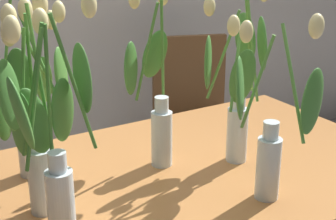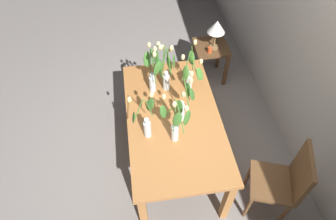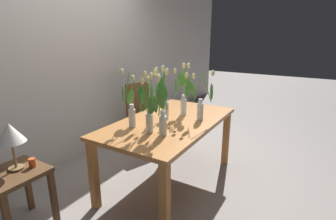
# 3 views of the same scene
# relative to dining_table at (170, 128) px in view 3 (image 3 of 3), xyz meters

# --- Properties ---
(ground_plane) EXTENTS (18.00, 18.00, 0.00)m
(ground_plane) POSITION_rel_dining_table_xyz_m (0.00, 0.00, -0.65)
(ground_plane) COLOR gray
(room_wall_rear) EXTENTS (9.00, 0.10, 2.70)m
(room_wall_rear) POSITION_rel_dining_table_xyz_m (0.00, 1.43, 0.70)
(room_wall_rear) COLOR beige
(room_wall_rear) RESTS_ON ground
(dining_table) EXTENTS (1.60, 0.90, 0.74)m
(dining_table) POSITION_rel_dining_table_xyz_m (0.00, 0.00, 0.00)
(dining_table) COLOR #B7753D
(dining_table) RESTS_ON ground
(tulip_vase_0) EXTENTS (0.25, 0.18, 0.59)m
(tulip_vase_0) POSITION_rel_dining_table_xyz_m (-0.40, -0.14, 0.33)
(tulip_vase_0) COLOR silver
(tulip_vase_0) RESTS_ON dining_table
(tulip_vase_1) EXTENTS (0.25, 0.26, 0.57)m
(tulip_vase_1) POSITION_rel_dining_table_xyz_m (-0.34, 0.22, 0.30)
(tulip_vase_1) COLOR silver
(tulip_vase_1) RESTS_ON dining_table
(tulip_vase_2) EXTENTS (0.21, 0.23, 0.54)m
(tulip_vase_2) POSITION_rel_dining_table_xyz_m (0.17, -0.28, 0.27)
(tulip_vase_2) COLOR silver
(tulip_vase_2) RESTS_ON dining_table
(tulip_vase_3) EXTENTS (0.25, 0.26, 0.58)m
(tulip_vase_3) POSITION_rel_dining_table_xyz_m (0.25, -0.03, 0.33)
(tulip_vase_3) COLOR silver
(tulip_vase_3) RESTS_ON dining_table
(tulip_vase_4) EXTENTS (0.19, 0.21, 0.59)m
(tulip_vase_4) POSITION_rel_dining_table_xyz_m (-0.40, -0.01, 0.32)
(tulip_vase_4) COLOR silver
(tulip_vase_4) RESTS_ON dining_table
(tulip_vase_5) EXTENTS (0.18, 0.17, 0.56)m
(tulip_vase_5) POSITION_rel_dining_table_xyz_m (0.02, 0.09, 0.28)
(tulip_vase_5) COLOR silver
(tulip_vase_5) RESTS_ON dining_table
(dining_chair) EXTENTS (0.51, 0.51, 0.93)m
(dining_chair) POSITION_rel_dining_table_xyz_m (0.70, 0.89, -0.12)
(dining_chair) COLOR brown
(dining_chair) RESTS_ON ground
(side_table) EXTENTS (0.44, 0.44, 0.55)m
(side_table) POSITION_rel_dining_table_xyz_m (-1.27, 0.72, -0.22)
(side_table) COLOR brown
(side_table) RESTS_ON ground
(table_lamp) EXTENTS (0.22, 0.22, 0.40)m
(table_lamp) POSITION_rel_dining_table_xyz_m (-1.23, 0.74, 0.21)
(table_lamp) COLOR olive
(table_lamp) RESTS_ON side_table
(pillar_candle) EXTENTS (0.06, 0.06, 0.07)m
(pillar_candle) POSITION_rel_dining_table_xyz_m (-1.14, 0.66, -0.06)
(pillar_candle) COLOR #CC4C23
(pillar_candle) RESTS_ON side_table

